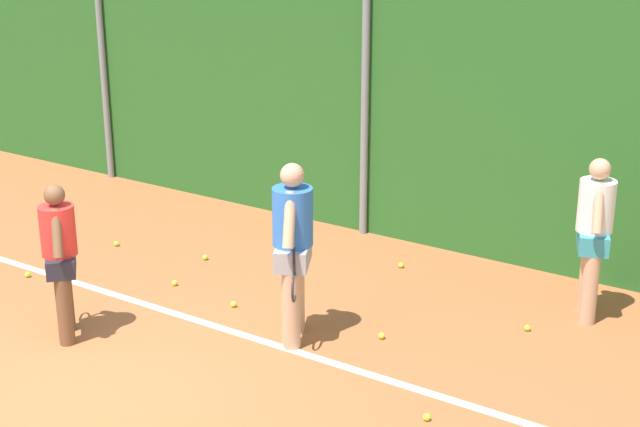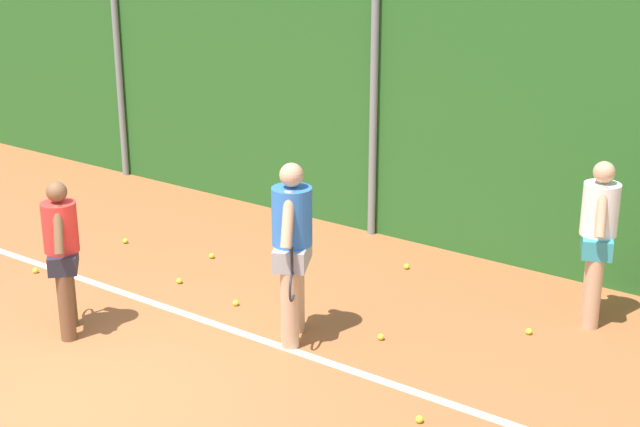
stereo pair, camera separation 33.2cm
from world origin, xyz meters
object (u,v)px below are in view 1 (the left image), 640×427
Objects in this scene: tennis_ball_8 at (401,265)px; tennis_ball_9 at (28,275)px; tennis_ball_5 at (116,244)px; tennis_ball_10 at (234,304)px; tennis_ball_6 at (53,274)px; player_foreground_near at (60,254)px; tennis_ball_0 at (175,283)px; tennis_ball_1 at (427,417)px; player_backcourt_far at (594,230)px; tennis_ball_2 at (382,336)px; tennis_ball_11 at (527,328)px; tennis_ball_4 at (205,257)px; player_midcourt at (293,244)px.

tennis_ball_8 is 4.42m from tennis_ball_9.
tennis_ball_5 and tennis_ball_10 have the same top height.
tennis_ball_6 is 0.29m from tennis_ball_9.
tennis_ball_10 is at bearing -79.90° from player_foreground_near.
tennis_ball_0 is 3.88m from tennis_ball_1.
tennis_ball_1 is (-0.45, -2.80, -0.95)m from player_backcourt_far.
tennis_ball_2 is 1.00× the size of tennis_ball_11.
tennis_ball_0 is (0.04, 1.57, -0.87)m from player_foreground_near.
player_foreground_near is at bearing -171.28° from tennis_ball_1.
tennis_ball_10 is at bearing 162.27° from tennis_ball_1.
tennis_ball_2 is at bearing 134.11° from tennis_ball_1.
player_foreground_near reaches higher than tennis_ball_4.
player_midcourt is 2.19m from tennis_ball_0.
player_foreground_near reaches higher than tennis_ball_6.
tennis_ball_2 is 4.14m from tennis_ball_5.
tennis_ball_9 is (-1.61, -0.76, 0.00)m from tennis_ball_0.
tennis_ball_8 is at bearing -76.10° from player_foreground_near.
tennis_ball_11 is (3.82, 1.13, 0.00)m from tennis_ball_0.
tennis_ball_9 is (-0.14, -1.31, 0.00)m from tennis_ball_5.
tennis_ball_8 is 1.00× the size of tennis_ball_11.
tennis_ball_6 is 1.00× the size of tennis_ball_11.
tennis_ball_1 is 1.00× the size of tennis_ball_2.
tennis_ball_8 is 1.00× the size of tennis_ball_9.
tennis_ball_9 is at bearing 177.61° from tennis_ball_1.
tennis_ball_9 is (-0.24, -0.18, 0.00)m from tennis_ball_6.
tennis_ball_11 is (1.91, 1.48, -1.00)m from player_midcourt.
tennis_ball_5 is 1.00× the size of tennis_ball_11.
player_foreground_near reaches higher than tennis_ball_2.
tennis_ball_0 is at bearing -135.16° from tennis_ball_8.
tennis_ball_0 and tennis_ball_8 have the same top height.
tennis_ball_9 is (-4.26, -0.90, 0.00)m from tennis_ball_2.
tennis_ball_1 is 1.00× the size of tennis_ball_8.
tennis_ball_1 and tennis_ball_4 have the same top height.
player_backcourt_far reaches higher than player_foreground_near.
player_midcourt is 1.43m from tennis_ball_10.
tennis_ball_0 and tennis_ball_1 have the same top height.
tennis_ball_5 is at bearing -132.32° from player_midcourt.
tennis_ball_6 and tennis_ball_9 have the same top height.
tennis_ball_11 is at bearing 6.30° from tennis_ball_5.
tennis_ball_2 is (2.70, 1.71, -0.87)m from player_foreground_near.
tennis_ball_2 and tennis_ball_10 have the same top height.
tennis_ball_6 is 4.12m from tennis_ball_8.
tennis_ball_0 is at bearing -127.91° from player_midcourt.
player_backcourt_far reaches higher than tennis_ball_8.
tennis_ball_11 is at bearing 16.44° from tennis_ball_0.
player_midcourt is (1.96, 1.22, 0.13)m from player_foreground_near.
tennis_ball_8 is at bearing 44.84° from tennis_ball_0.
tennis_ball_10 is at bearing -157.28° from tennis_ball_11.
player_midcourt is 28.05× the size of tennis_ball_1.
player_backcourt_far is 26.43× the size of tennis_ball_6.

